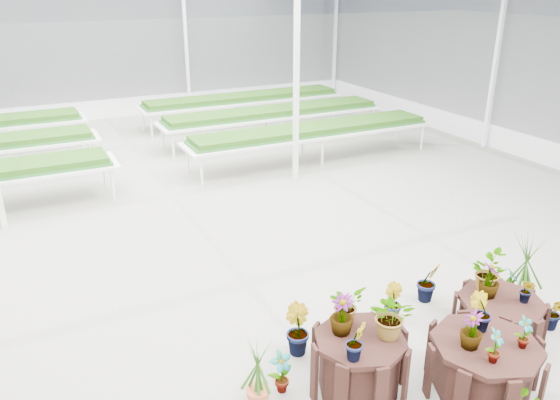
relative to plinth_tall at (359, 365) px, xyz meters
name	(u,v)px	position (x,y,z in m)	size (l,w,h in m)	color
ground_plane	(241,293)	(-0.37, 2.43, -0.35)	(24.00, 24.00, 0.00)	gray
greenhouse_shell	(237,143)	(-0.37, 2.43, 1.90)	(18.00, 24.00, 4.50)	white
steel_frame	(237,143)	(-0.37, 2.43, 1.90)	(18.00, 24.00, 4.50)	silver
nursery_benches	(130,142)	(-0.37, 9.63, 0.07)	(16.00, 7.00, 0.84)	silver
plinth_tall	(359,365)	(0.00, 0.00, 0.00)	(1.03, 1.03, 0.70)	black
plinth_mid	(483,367)	(1.20, -0.60, -0.03)	(1.21, 1.21, 0.64)	black
plinth_low	(499,316)	(2.20, 0.10, -0.10)	(1.09, 1.09, 0.49)	black
nursery_plants	(431,323)	(1.01, 0.05, 0.20)	(4.51, 2.80, 1.21)	#1E420F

